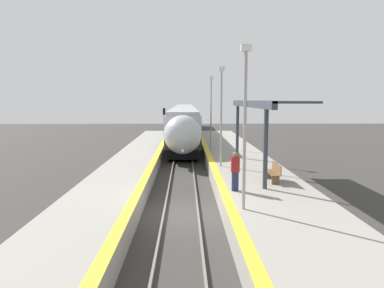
{
  "coord_description": "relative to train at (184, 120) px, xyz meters",
  "views": [
    {
      "loc": [
        0.2,
        -15.33,
        4.83
      ],
      "look_at": [
        0.58,
        6.66,
        2.22
      ],
      "focal_mm": 35.0,
      "sensor_mm": 36.0,
      "label": 1
    }
  ],
  "objects": [
    {
      "name": "person_waiting",
      "position": [
        2.35,
        -32.16,
        -0.46
      ],
      "size": [
        0.36,
        0.22,
        1.71
      ],
      "color": "navy",
      "rests_on": "platform_right"
    },
    {
      "name": "station_canopy",
      "position": [
        4.3,
        -27.32,
        2.29
      ],
      "size": [
        2.02,
        11.98,
        3.89
      ],
      "color": "#333842",
      "rests_on": "platform_right"
    },
    {
      "name": "platform_bench",
      "position": [
        4.48,
        -30.35,
        -0.87
      ],
      "size": [
        0.44,
        1.71,
        0.89
      ],
      "color": "brown",
      "rests_on": "platform_right"
    },
    {
      "name": "rail_right",
      "position": [
        0.72,
        -32.7,
        -2.17
      ],
      "size": [
        0.08,
        90.0,
        0.15
      ],
      "primitive_type": "cube",
      "color": "slate",
      "rests_on": "ground_plane"
    },
    {
      "name": "platform_left",
      "position": [
        -3.26,
        -32.7,
        -1.8
      ],
      "size": [
        3.21,
        64.0,
        0.9
      ],
      "color": "gray",
      "rests_on": "ground_plane"
    },
    {
      "name": "railway_signal",
      "position": [
        -2.1,
        -7.87,
        0.18
      ],
      "size": [
        0.28,
        0.28,
        3.93
      ],
      "color": "#59595E",
      "rests_on": "ground_plane"
    },
    {
      "name": "ground_plane",
      "position": [
        0.0,
        -32.7,
        -2.25
      ],
      "size": [
        120.0,
        120.0,
        0.0
      ],
      "primitive_type": "plane",
      "color": "#383533"
    },
    {
      "name": "lamppost_mid",
      "position": [
        2.29,
        -26.1,
        1.96
      ],
      "size": [
        0.36,
        0.2,
        5.83
      ],
      "color": "#9E9EA3",
      "rests_on": "platform_right"
    },
    {
      "name": "train",
      "position": [
        0.0,
        0.0,
        0.0
      ],
      "size": [
        2.84,
        45.73,
        3.92
      ],
      "color": "black",
      "rests_on": "ground_plane"
    },
    {
      "name": "lamppost_near",
      "position": [
        2.29,
        -34.89,
        1.96
      ],
      "size": [
        0.36,
        0.2,
        5.83
      ],
      "color": "#9E9EA3",
      "rests_on": "platform_right"
    },
    {
      "name": "lamppost_far",
      "position": [
        2.29,
        -17.3,
        1.96
      ],
      "size": [
        0.36,
        0.2,
        5.83
      ],
      "color": "#9E9EA3",
      "rests_on": "platform_right"
    },
    {
      "name": "rail_left",
      "position": [
        -0.72,
        -32.7,
        -2.17
      ],
      "size": [
        0.08,
        90.0,
        0.15
      ],
      "primitive_type": "cube",
      "color": "slate",
      "rests_on": "ground_plane"
    },
    {
      "name": "platform_right",
      "position": [
        3.82,
        -32.7,
        -1.8
      ],
      "size": [
        4.31,
        64.0,
        0.9
      ],
      "color": "gray",
      "rests_on": "ground_plane"
    }
  ]
}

